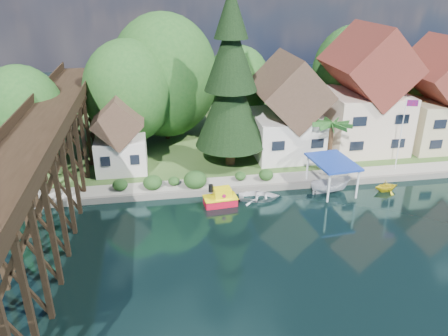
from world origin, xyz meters
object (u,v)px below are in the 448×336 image
Objects in this scene: tugboat at (221,198)px; boat_canopy at (331,179)px; house_left at (288,113)px; boat_white_a at (259,196)px; trestle_bridge at (47,164)px; house_right at (439,101)px; flagpole at (404,127)px; conifer at (231,84)px; shed at (120,138)px; boat_yellow at (386,185)px; palm_tree at (332,126)px; house_center at (364,97)px.

tugboat is 10.69m from boat_canopy.
house_left is 10.16m from boat_canopy.
tugboat reaches higher than boat_white_a.
house_right reaches higher than trestle_bridge.
flagpole is (33.05, 4.48, -0.25)m from trestle_bridge.
house_right is 0.69× the size of conifer.
trestle_bridge is 14.76m from tugboat.
boat_white_a is (12.64, -8.11, -3.44)m from shed.
house_right reaches higher than boat_canopy.
house_left reaches higher than boat_white_a.
house_left is at bearing 147.72° from flagpole.
house_left is 18.01m from house_right.
boat_white_a is (17.64, 1.22, -4.96)m from trestle_bridge.
boat_yellow is at bearing -18.61° from shed.
shed is 21.34m from palm_tree.
house_center is 4.49× the size of tugboat.
house_center is at bearing 98.74° from flagpole.
shed is 12.79m from tugboat.
boat_white_a is (-8.31, -4.31, -4.86)m from palm_tree.
conifer is (11.26, -0.61, 5.30)m from shed.
tugboat is at bearing -131.95° from house_left.
house_right is 4.03× the size of tugboat.
flagpole reaches higher than tugboat.
house_center is at bearing 4.24° from shed.
trestle_bridge is 26.53m from palm_tree.
conifer is at bearing -175.12° from house_right.
conifer reaches higher than house_left.
trestle_bridge is 8.19× the size of boat_canopy.
boat_canopy is (-16.39, -9.32, -4.37)m from house_right.
conifer is 5.79× the size of tugboat.
trestle_bridge reaches higher than flagpole.
flagpole is at bearing -8.44° from palm_tree.
trestle_bridge is 18.86× the size of boat_yellow.
shed is 26.59m from boat_yellow.
trestle_bridge is 33.36m from flagpole.
conifer is 10.91m from palm_tree.
conifer is 2.39× the size of flagpole.
flagpole is 19.94m from tugboat.
house_right is 1.59× the size of shed.
house_left reaches higher than tugboat.
shed reaches higher than tugboat.
house_right reaches higher than flagpole.
palm_tree is (-6.05, -5.80, -1.17)m from house_center.
shed is 2.54× the size of tugboat.
palm_tree is (-15.05, -5.30, -0.53)m from house_right.
conifer reaches higher than shed.
trestle_bridge is 33.96m from house_center.
conifer is at bearing 19.51° from boat_white_a.
shed is at bearing 67.40° from boat_yellow.
house_left is 11.98m from boat_white_a.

